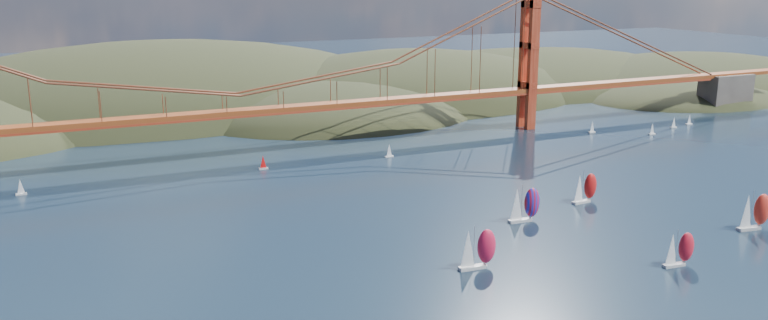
{
  "coord_description": "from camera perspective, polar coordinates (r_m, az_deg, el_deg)",
  "views": [
    {
      "loc": [
        -61.09,
        -72.54,
        62.83
      ],
      "look_at": [
        13.72,
        90.0,
        17.85
      ],
      "focal_mm": 35.0,
      "sensor_mm": 36.0,
      "label": 1
    }
  ],
  "objects": [
    {
      "name": "racer_0",
      "position": [
        164.55,
        7.09,
        -6.69
      ],
      "size": [
        8.74,
        3.68,
        9.95
      ],
      "rotation": [
        0.0,
        0.0,
        -0.07
      ],
      "color": "silver",
      "rests_on": "ground"
    },
    {
      "name": "headlands",
      "position": [
        374.16,
        -7.74,
        2.37
      ],
      "size": [
        725.0,
        225.0,
        96.0
      ],
      "color": "black",
      "rests_on": "ground"
    },
    {
      "name": "distant_boat_9",
      "position": [
        248.25,
        -9.19,
        -0.16
      ],
      "size": [
        3.0,
        2.0,
        4.7
      ],
      "color": "silver",
      "rests_on": "ground"
    },
    {
      "name": "distant_boat_7",
      "position": [
        342.93,
        22.25,
        2.91
      ],
      "size": [
        3.0,
        2.0,
        4.7
      ],
      "color": "silver",
      "rests_on": "ground"
    },
    {
      "name": "racer_3",
      "position": [
        216.56,
        15.03,
        -2.04
      ],
      "size": [
        8.18,
        3.54,
        9.3
      ],
      "rotation": [
        0.0,
        0.0,
        0.09
      ],
      "color": "silver",
      "rests_on": "ground"
    },
    {
      "name": "distant_boat_5",
      "position": [
        316.15,
        19.76,
        2.26
      ],
      "size": [
        3.0,
        2.0,
        4.7
      ],
      "color": "silver",
      "rests_on": "ground"
    },
    {
      "name": "racer_2",
      "position": [
        208.99,
        26.37,
        -3.5
      ],
      "size": [
        9.15,
        4.19,
        10.35
      ],
      "rotation": [
        0.0,
        0.0,
        -0.12
      ],
      "color": "silver",
      "rests_on": "ground"
    },
    {
      "name": "distant_boat_4",
      "position": [
        312.55,
        15.58,
        2.44
      ],
      "size": [
        3.0,
        2.0,
        4.7
      ],
      "color": "silver",
      "rests_on": "ground"
    },
    {
      "name": "distant_boat_3",
      "position": [
        241.28,
        -25.96,
        -1.85
      ],
      "size": [
        3.0,
        2.0,
        4.7
      ],
      "color": "silver",
      "rests_on": "ground"
    },
    {
      "name": "distant_boat_6",
      "position": [
        332.85,
        21.22,
        2.69
      ],
      "size": [
        3.0,
        2.0,
        4.7
      ],
      "color": "silver",
      "rests_on": "ground"
    },
    {
      "name": "racer_rwb",
      "position": [
        196.66,
        10.62,
        -3.31
      ],
      "size": [
        8.83,
        3.72,
        10.06
      ],
      "rotation": [
        0.0,
        0.0,
        -0.07
      ],
      "color": "silver",
      "rests_on": "ground"
    },
    {
      "name": "bridge",
      "position": [
        261.22,
        -11.5,
        7.11
      ],
      "size": [
        552.0,
        12.0,
        55.0
      ],
      "color": "#8F3D16",
      "rests_on": "ground"
    },
    {
      "name": "racer_1",
      "position": [
        177.09,
        21.54,
        -6.3
      ],
      "size": [
        7.56,
        3.29,
        8.58
      ],
      "rotation": [
        0.0,
        0.0,
        -0.09
      ],
      "color": "silver",
      "rests_on": "ground"
    },
    {
      "name": "distant_boat_8",
      "position": [
        261.03,
        0.41,
        0.73
      ],
      "size": [
        3.0,
        2.0,
        4.7
      ],
      "color": "silver",
      "rests_on": "ground"
    }
  ]
}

